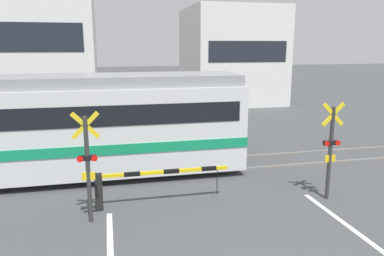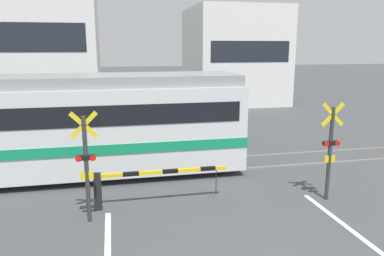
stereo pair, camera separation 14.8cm
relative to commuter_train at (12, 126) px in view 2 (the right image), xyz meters
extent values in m
cube|color=gray|center=(5.83, -0.72, -1.78)|extent=(50.00, 0.10, 0.08)
cube|color=gray|center=(5.83, 0.72, -1.78)|extent=(50.00, 0.10, 0.08)
cube|color=silver|center=(0.00, 0.00, -0.18)|extent=(15.07, 2.76, 2.82)
cube|color=gray|center=(0.00, 0.00, 1.41)|extent=(14.92, 2.43, 0.36)
cube|color=#148C59|center=(0.00, 0.00, -0.61)|extent=(15.08, 2.82, 0.32)
cube|color=black|center=(0.00, 0.00, 0.45)|extent=(14.46, 2.80, 0.64)
cylinder|color=black|center=(4.67, -0.72, -1.44)|extent=(0.76, 0.12, 0.76)
cylinder|color=black|center=(4.67, 0.72, -1.44)|extent=(0.76, 0.12, 0.76)
cube|color=black|center=(2.71, -3.01, -1.31)|extent=(0.20, 0.20, 1.02)
cube|color=yellow|center=(4.51, -3.01, -0.87)|extent=(3.59, 0.09, 0.09)
cube|color=black|center=(3.61, -3.01, -0.87)|extent=(0.43, 0.10, 0.10)
cube|color=black|center=(4.69, -3.01, -0.87)|extent=(0.43, 0.10, 0.10)
cube|color=black|center=(5.76, -3.01, -0.87)|extent=(0.43, 0.10, 0.10)
cylinder|color=black|center=(6.01, -3.01, -1.30)|extent=(0.02, 0.02, 0.76)
cube|color=black|center=(8.94, 2.95, -1.31)|extent=(0.20, 0.20, 1.02)
cube|color=yellow|center=(7.15, 2.95, -0.87)|extent=(3.59, 0.09, 0.09)
cube|color=black|center=(8.05, 2.95, -0.87)|extent=(0.43, 0.10, 0.10)
cube|color=black|center=(6.97, 2.95, -0.87)|extent=(0.43, 0.10, 0.10)
cube|color=black|center=(5.89, 2.95, -0.87)|extent=(0.43, 0.10, 0.10)
cylinder|color=black|center=(5.64, 2.95, -1.30)|extent=(0.02, 0.02, 0.76)
cylinder|color=#333333|center=(2.51, -3.67, -0.47)|extent=(0.11, 0.11, 2.70)
cube|color=yellow|center=(2.51, -3.67, 0.66)|extent=(0.68, 0.04, 0.68)
cube|color=yellow|center=(2.51, -3.67, 0.66)|extent=(0.68, 0.04, 0.68)
cube|color=black|center=(2.51, -3.67, -0.15)|extent=(0.44, 0.12, 0.12)
cylinder|color=red|center=(2.34, -3.74, -0.15)|extent=(0.15, 0.03, 0.15)
cylinder|color=red|center=(2.68, -3.74, -0.15)|extent=(0.15, 0.03, 0.15)
cube|color=yellow|center=(2.51, -3.69, -0.61)|extent=(0.32, 0.03, 0.20)
cylinder|color=#333333|center=(9.14, -3.67, -0.47)|extent=(0.11, 0.11, 2.70)
cube|color=yellow|center=(9.14, -3.67, 0.66)|extent=(0.68, 0.04, 0.68)
cube|color=yellow|center=(9.14, -3.67, 0.66)|extent=(0.68, 0.04, 0.68)
cube|color=black|center=(9.14, -3.67, -0.15)|extent=(0.44, 0.12, 0.12)
cylinder|color=red|center=(8.97, -3.74, -0.15)|extent=(0.15, 0.03, 0.15)
cylinder|color=red|center=(9.31, -3.74, -0.15)|extent=(0.15, 0.03, 0.15)
cube|color=yellow|center=(9.14, -3.69, -0.61)|extent=(0.32, 0.03, 0.20)
cube|color=white|center=(-1.33, 15.87, 2.60)|extent=(7.38, 7.57, 8.85)
cube|color=#1E232D|center=(-1.33, 12.07, 3.05)|extent=(6.20, 0.03, 1.77)
cube|color=white|center=(12.68, 15.87, 1.79)|extent=(6.78, 7.57, 7.23)
cube|color=#1E232D|center=(12.68, 12.07, 2.16)|extent=(5.70, 0.03, 1.45)
camera|label=1|loc=(3.07, -12.74, 2.51)|focal=35.00mm
camera|label=2|loc=(3.21, -12.78, 2.51)|focal=35.00mm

